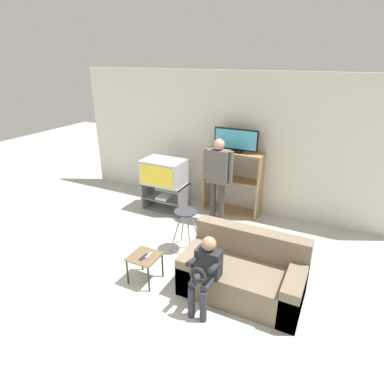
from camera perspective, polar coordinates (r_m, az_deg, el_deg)
ground_plane at (r=4.10m, az=-14.11°, el=-21.45°), size 18.00×18.00×0.00m
wall_back at (r=6.24m, az=6.15°, el=8.78°), size 6.40×0.06×2.60m
tv_stand at (r=6.34m, az=-4.70°, el=-0.81°), size 0.86×0.47×0.55m
television_main at (r=6.17m, az=-5.05°, el=3.61°), size 0.79×0.54×0.47m
media_shelf at (r=6.14m, az=7.19°, el=1.82°), size 1.09×0.37×1.22m
television_flat at (r=5.88m, az=7.79°, el=8.97°), size 0.82×0.20×0.43m
folding_stool at (r=4.90m, az=-1.12°, el=-4.73°), size 0.39×0.39×0.68m
snack_table at (r=4.40m, az=-8.43°, el=-11.78°), size 0.38×0.38×0.39m
remote_control_black at (r=4.33m, az=-8.61°, el=-11.35°), size 0.04×0.15×0.02m
remote_control_white at (r=4.34m, az=-7.68°, el=-11.13°), size 0.04×0.15×0.02m
couch at (r=4.26m, az=9.14°, el=-14.13°), size 1.49×0.81×0.79m
person_standing_adult at (r=5.59m, az=4.64°, el=3.27°), size 0.53×0.20×1.55m
person_seated_child at (r=3.82m, az=2.42°, el=-13.51°), size 0.33×0.43×0.94m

